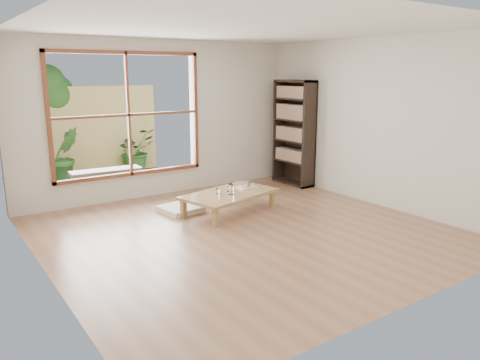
# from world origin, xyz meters

# --- Properties ---
(ground) EXTENTS (5.00, 5.00, 0.00)m
(ground) POSITION_xyz_m (0.00, 0.00, 0.00)
(ground) COLOR #A07150
(ground) RESTS_ON ground
(low_table) EXTENTS (1.56, 1.11, 0.31)m
(low_table) POSITION_xyz_m (0.31, 0.84, 0.27)
(low_table) COLOR #987049
(low_table) RESTS_ON ground
(floor_cushion) EXTENTS (0.63, 0.63, 0.08)m
(floor_cushion) POSITION_xyz_m (-0.28, 1.31, 0.04)
(floor_cushion) COLOR white
(floor_cushion) RESTS_ON ground
(bookshelf) EXTENTS (0.31, 0.87, 1.93)m
(bookshelf) POSITION_xyz_m (2.33, 1.72, 0.97)
(bookshelf) COLOR black
(bookshelf) RESTS_ON ground
(glass_tall) EXTENTS (0.08, 0.08, 0.15)m
(glass_tall) POSITION_xyz_m (0.27, 0.73, 0.38)
(glass_tall) COLOR silver
(glass_tall) RESTS_ON low_table
(glass_mid) EXTENTS (0.08, 0.08, 0.11)m
(glass_mid) POSITION_xyz_m (0.38, 0.94, 0.36)
(glass_mid) COLOR silver
(glass_mid) RESTS_ON low_table
(glass_short) EXTENTS (0.06, 0.06, 0.08)m
(glass_short) POSITION_xyz_m (0.34, 0.90, 0.35)
(glass_short) COLOR silver
(glass_short) RESTS_ON low_table
(glass_small) EXTENTS (0.06, 0.06, 0.08)m
(glass_small) POSITION_xyz_m (0.13, 0.89, 0.35)
(glass_small) COLOR silver
(glass_small) RESTS_ON low_table
(food_tray) EXTENTS (0.28, 0.20, 0.09)m
(food_tray) POSITION_xyz_m (0.71, 0.96, 0.33)
(food_tray) COLOR white
(food_tray) RESTS_ON low_table
(deck) EXTENTS (2.80, 2.00, 0.05)m
(deck) POSITION_xyz_m (-0.60, 3.56, 0.00)
(deck) COLOR #3E362D
(deck) RESTS_ON ground
(garden_bench) EXTENTS (1.24, 0.44, 0.39)m
(garden_bench) POSITION_xyz_m (-0.80, 3.09, 0.35)
(garden_bench) COLOR black
(garden_bench) RESTS_ON deck
(bamboo_fence) EXTENTS (2.80, 0.06, 1.80)m
(bamboo_fence) POSITION_xyz_m (-0.60, 4.56, 0.90)
(bamboo_fence) COLOR #CDBD69
(bamboo_fence) RESTS_ON ground
(shrub_right) EXTENTS (0.98, 0.91, 0.90)m
(shrub_right) POSITION_xyz_m (0.27, 4.36, 0.48)
(shrub_right) COLOR #295A21
(shrub_right) RESTS_ON deck
(shrub_left) EXTENTS (0.67, 0.58, 1.06)m
(shrub_left) POSITION_xyz_m (-1.26, 4.02, 0.56)
(shrub_left) COLOR #295A21
(shrub_left) RESTS_ON deck
(garden_tree) EXTENTS (1.04, 0.85, 2.22)m
(garden_tree) POSITION_xyz_m (-1.28, 4.86, 1.63)
(garden_tree) COLOR #4C3D2D
(garden_tree) RESTS_ON ground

